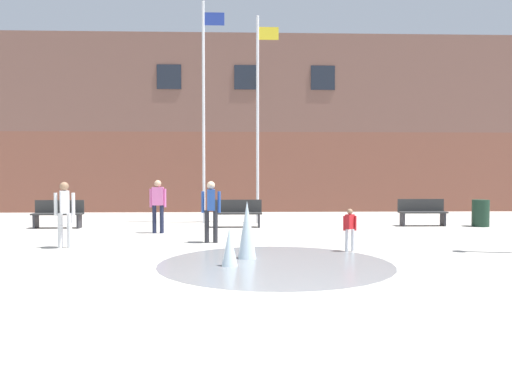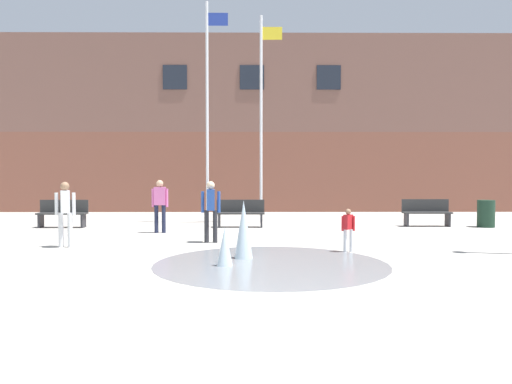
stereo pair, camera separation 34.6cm
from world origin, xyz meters
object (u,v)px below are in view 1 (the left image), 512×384
Objects in this scene: park_bench_near_trashcan at (238,213)px; flagpole_right at (258,113)px; adult_in_red at (65,209)px; trash_can at (481,213)px; park_bench_under_right_flagpole at (58,213)px; teen_by_trashcan at (158,202)px; park_bench_far_right at (422,212)px; child_running at (350,226)px; adult_near_bench at (211,207)px; flagpole_left at (204,106)px.

flagpole_right reaches higher than park_bench_near_trashcan.
trash_can is at bearing 86.09° from adult_in_red.
trash_can is at bearing -11.28° from flagpole_right.
teen_by_trashcan reaches higher than park_bench_under_right_flagpole.
child_running is at bearing -124.20° from park_bench_far_right.
flagpole_right reaches higher than child_running.
adult_in_red is (1.74, -4.41, 0.45)m from park_bench_under_right_flagpole.
flagpole_right is at bearing -19.80° from adult_near_bench.
park_bench_far_right is 6.59m from child_running.
teen_by_trashcan is at bearing -136.15° from flagpole_right.
flagpole_left reaches higher than adult_near_bench.
park_bench_far_right is at bearing -12.19° from flagpole_right.
adult_near_bench is at bearing -105.57° from flagpole_right.
child_running is (8.47, -5.17, 0.10)m from park_bench_under_right_flagpole.
child_running is 8.46m from flagpole_left.
park_bench_near_trashcan is 1.01× the size of teen_by_trashcan.
adult_near_bench is 6.08m from flagpole_left.
adult_in_red is (-10.43, -4.69, 0.45)m from park_bench_far_right.
trash_can is at bearing -8.59° from park_bench_far_right.
adult_near_bench is at bearing -150.73° from park_bench_far_right.
park_bench_under_right_flagpole is 1.00× the size of park_bench_far_right.
park_bench_near_trashcan is at bearing -14.65° from adult_near_bench.
park_bench_under_right_flagpole is at bearing 50.92° from adult_near_bench.
park_bench_far_right is 0.22× the size of flagpole_right.
park_bench_under_right_flagpole is 1.62× the size of child_running.
park_bench_near_trashcan is 5.83m from child_running.
park_bench_under_right_flagpole is 1.01× the size of adult_in_red.
flagpole_left is at bearing -113.13° from teen_by_trashcan.
park_bench_near_trashcan is 2.90m from teen_by_trashcan.
park_bench_near_trashcan is 6.11m from adult_in_red.
flagpole_left is 10.20m from trash_can.
adult_near_bench is (3.46, 0.79, 0.00)m from adult_in_red.
park_bench_under_right_flagpole is 4.76m from adult_in_red.
park_bench_far_right is 1.01× the size of adult_in_red.
flagpole_right is at bearing 167.81° from park_bench_far_right.
park_bench_far_right is 0.20× the size of flagpole_left.
teen_by_trashcan is 3.38m from adult_in_red.
park_bench_under_right_flagpole is 12.17m from park_bench_far_right.
flagpole_right reaches higher than adult_near_bench.
trash_can is at bearing -72.01° from adult_near_bench.
park_bench_far_right is at bearing 90.63° from adult_in_red.
park_bench_near_trashcan reaches higher than trash_can.
teen_by_trashcan is 0.21× the size of flagpole_right.
flagpole_right is at bearing 116.75° from adult_in_red.
trash_can is at bearing -0.46° from park_bench_near_trashcan.
adult_in_red is 1.77× the size of trash_can.
adult_in_red is 0.21× the size of flagpole_right.
park_bench_under_right_flagpole is 5.88m from park_bench_near_trashcan.
trash_can is at bearing -0.02° from park_bench_under_right_flagpole.
park_bench_near_trashcan is at bearing 113.63° from adult_in_red.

